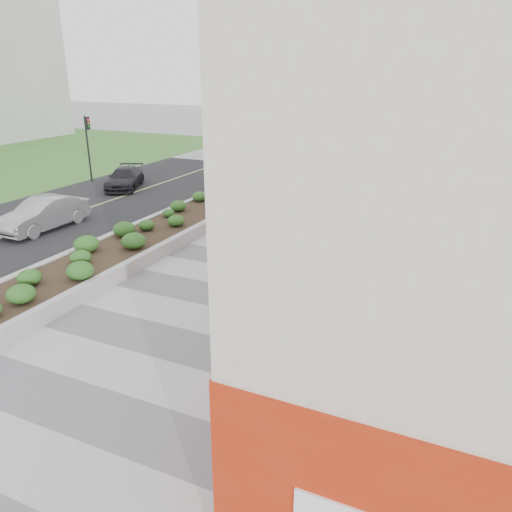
{
  "coord_description": "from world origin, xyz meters",
  "views": [
    {
      "loc": [
        7.0,
        -8.04,
        7.07
      ],
      "look_at": [
        0.42,
        6.24,
        1.1
      ],
      "focal_mm": 35.0,
      "sensor_mm": 36.0,
      "label": 1
    }
  ],
  "objects_px": {
    "planter": "(130,244)",
    "car_silver": "(44,214)",
    "skateboarder": "(269,223)",
    "car_dark": "(125,178)",
    "traffic_signal_far": "(88,139)",
    "traffic_signal_near": "(217,147)"
  },
  "relations": [
    {
      "from": "planter",
      "to": "skateboarder",
      "type": "bearing_deg",
      "value": 42.82
    },
    {
      "from": "car_silver",
      "to": "planter",
      "type": "bearing_deg",
      "value": -8.99
    },
    {
      "from": "car_silver",
      "to": "car_dark",
      "type": "xyz_separation_m",
      "value": [
        -2.03,
        8.35,
        -0.11
      ]
    },
    {
      "from": "planter",
      "to": "traffic_signal_far",
      "type": "relative_size",
      "value": 4.29
    },
    {
      "from": "traffic_signal_near",
      "to": "car_dark",
      "type": "relative_size",
      "value": 0.98
    },
    {
      "from": "traffic_signal_far",
      "to": "car_silver",
      "type": "height_order",
      "value": "traffic_signal_far"
    },
    {
      "from": "planter",
      "to": "car_silver",
      "type": "height_order",
      "value": "car_silver"
    },
    {
      "from": "car_silver",
      "to": "traffic_signal_far",
      "type": "bearing_deg",
      "value": 121.15
    },
    {
      "from": "planter",
      "to": "skateboarder",
      "type": "distance_m",
      "value": 5.94
    },
    {
      "from": "skateboarder",
      "to": "traffic_signal_far",
      "type": "bearing_deg",
      "value": 145.67
    },
    {
      "from": "planter",
      "to": "car_silver",
      "type": "xyz_separation_m",
      "value": [
        -5.68,
        0.99,
        0.32
      ]
    },
    {
      "from": "traffic_signal_far",
      "to": "car_dark",
      "type": "xyz_separation_m",
      "value": [
        3.21,
        -0.66,
        -2.14
      ]
    },
    {
      "from": "planter",
      "to": "car_dark",
      "type": "xyz_separation_m",
      "value": [
        -7.72,
        9.34,
        0.2
      ]
    },
    {
      "from": "planter",
      "to": "car_dark",
      "type": "distance_m",
      "value": 12.12
    },
    {
      "from": "skateboarder",
      "to": "car_silver",
      "type": "relative_size",
      "value": 0.33
    },
    {
      "from": "planter",
      "to": "traffic_signal_near",
      "type": "xyz_separation_m",
      "value": [
        -1.73,
        10.5,
        2.34
      ]
    },
    {
      "from": "skateboarder",
      "to": "car_silver",
      "type": "height_order",
      "value": "skateboarder"
    },
    {
      "from": "traffic_signal_far",
      "to": "car_dark",
      "type": "distance_m",
      "value": 3.91
    },
    {
      "from": "traffic_signal_near",
      "to": "car_silver",
      "type": "relative_size",
      "value": 0.94
    },
    {
      "from": "skateboarder",
      "to": "planter",
      "type": "bearing_deg",
      "value": -150.17
    },
    {
      "from": "planter",
      "to": "skateboarder",
      "type": "height_order",
      "value": "skateboarder"
    },
    {
      "from": "traffic_signal_near",
      "to": "car_silver",
      "type": "distance_m",
      "value": 10.49
    }
  ]
}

